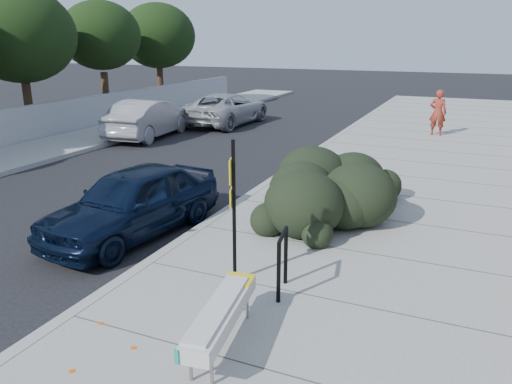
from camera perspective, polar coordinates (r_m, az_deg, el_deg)
ground at (r=9.51m, az=-12.18°, el=-8.61°), size 120.00×120.00×0.00m
sidewalk_near at (r=12.52m, az=24.33°, el=-3.04°), size 11.20×50.00×0.15m
sidewalk_far at (r=19.29m, az=-26.77°, el=3.36°), size 3.00×50.00×0.15m
curb_near at (r=13.54m, az=0.11°, el=0.05°), size 0.22×50.00×0.17m
curb_far at (r=18.17m, az=-23.72°, el=3.04°), size 0.22×50.00×0.17m
tree_far_d at (r=23.75m, az=-25.44°, el=15.89°), size 4.60×4.60×6.16m
tree_far_e at (r=27.34m, az=-17.33°, el=16.69°), size 4.00×4.00×5.90m
tree_far_f at (r=31.33m, az=-11.15°, el=17.10°), size 4.40×4.40×6.07m
bench at (r=6.72m, az=-4.01°, el=-13.77°), size 0.70×2.05×0.60m
bike_rack at (r=7.96m, az=3.04°, el=-7.42°), size 0.18×0.69×1.03m
sign_post at (r=8.07m, az=-2.64°, el=-1.23°), size 0.14×0.27×2.42m
hedge at (r=11.59m, az=8.97°, el=1.22°), size 2.59×4.39×1.56m
sedan_navy at (r=10.94m, az=-13.90°, el=-1.08°), size 2.31×4.56×1.49m
wagon_silver at (r=21.91m, az=-12.11°, el=8.23°), size 2.18×5.03×1.61m
suv_silver at (r=24.81m, az=-3.36°, el=9.48°), size 2.67×5.53×1.52m
pedestrian at (r=22.45m, az=20.07°, el=8.54°), size 0.71×0.48×1.89m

